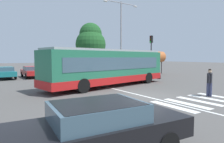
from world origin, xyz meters
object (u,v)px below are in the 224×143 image
(traffic_light_far_corner, at_px, (151,49))
(twin_arm_street_lamp, at_px, (121,31))
(parked_car_red, at_px, (32,71))
(pedestrian_crossing_street, at_px, (210,81))
(parked_car_blue, at_px, (93,69))
(parked_car_champagne, at_px, (108,68))
(background_tree_right, at_px, (91,42))
(bus_stop_shelter, at_px, (150,57))
(foreground_sedan, at_px, (100,126))
(parked_car_charcoal, at_px, (75,70))
(city_transit_bus, at_px, (109,67))
(parked_car_white, at_px, (53,70))
(parked_car_teal, at_px, (5,72))

(traffic_light_far_corner, bearing_deg, twin_arm_street_lamp, 136.82)
(parked_car_red, bearing_deg, pedestrian_crossing_street, -69.19)
(parked_car_blue, height_order, twin_arm_street_lamp, twin_arm_street_lamp)
(parked_car_champagne, relative_size, background_tree_right, 0.57)
(parked_car_champagne, height_order, bus_stop_shelter, bus_stop_shelter)
(parked_car_blue, height_order, bus_stop_shelter, bus_stop_shelter)
(twin_arm_street_lamp, bearing_deg, foreground_sedan, -127.38)
(pedestrian_crossing_street, distance_m, parked_car_charcoal, 17.80)
(parked_car_champagne, distance_m, background_tree_right, 5.77)
(foreground_sedan, distance_m, parked_car_blue, 22.95)
(city_transit_bus, height_order, parked_car_blue, city_transit_bus)
(parked_car_white, bearing_deg, parked_car_red, 175.47)
(bus_stop_shelter, xyz_separation_m, twin_arm_street_lamp, (-4.66, 0.54, 3.43))
(city_transit_bus, relative_size, background_tree_right, 1.50)
(parked_car_teal, height_order, parked_car_champagne, same)
(twin_arm_street_lamp, bearing_deg, background_tree_right, 92.71)
(pedestrian_crossing_street, relative_size, parked_car_white, 0.38)
(city_transit_bus, relative_size, parked_car_champagne, 2.63)
(background_tree_right, bearing_deg, foreground_sedan, -116.74)
(parked_car_white, bearing_deg, twin_arm_street_lamp, -26.20)
(traffic_light_far_corner, bearing_deg, background_tree_right, 106.83)
(parked_car_white, xyz_separation_m, parked_car_blue, (5.62, -0.06, 0.00))
(foreground_sedan, height_order, parked_car_red, same)
(parked_car_white, bearing_deg, city_transit_bus, -81.88)
(parked_car_white, relative_size, background_tree_right, 0.57)
(city_transit_bus, bearing_deg, traffic_light_far_corner, 25.10)
(foreground_sedan, xyz_separation_m, parked_car_champagne, (13.09, 20.55, 0.00))
(parked_car_teal, bearing_deg, background_tree_right, 16.10)
(parked_car_charcoal, bearing_deg, traffic_light_far_corner, -39.97)
(bus_stop_shelter, bearing_deg, background_tree_right, 120.95)
(background_tree_right, bearing_deg, parked_car_champagne, -78.91)
(parked_car_red, bearing_deg, bus_stop_shelter, -16.98)
(foreground_sedan, bearing_deg, background_tree_right, 63.26)
(parked_car_blue, bearing_deg, parked_car_champagne, 4.29)
(twin_arm_street_lamp, distance_m, background_tree_right, 7.90)
(parked_car_red, bearing_deg, traffic_light_far_corner, -26.97)
(pedestrian_crossing_street, distance_m, foreground_sedan, 9.68)
(traffic_light_far_corner, relative_size, bus_stop_shelter, 1.08)
(city_transit_bus, distance_m, twin_arm_street_lamp, 10.18)
(foreground_sedan, xyz_separation_m, bus_stop_shelter, (17.35, 16.08, 1.65))
(parked_car_charcoal, distance_m, background_tree_right, 7.34)
(parked_car_white, distance_m, twin_arm_street_lamp, 10.01)
(parked_car_blue, height_order, parked_car_champagne, same)
(parked_car_charcoal, relative_size, parked_car_champagne, 1.01)
(parked_car_teal, relative_size, traffic_light_far_corner, 0.88)
(pedestrian_crossing_street, bearing_deg, parked_car_champagne, 78.07)
(bus_stop_shelter, xyz_separation_m, background_tree_right, (-5.03, 8.38, 2.52))
(parked_car_charcoal, xyz_separation_m, bus_stop_shelter, (9.48, -4.31, 1.65))
(foreground_sedan, distance_m, background_tree_right, 27.71)
(parked_car_champagne, bearing_deg, parked_car_white, -179.08)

